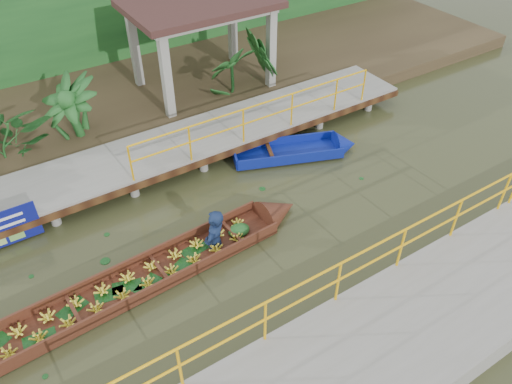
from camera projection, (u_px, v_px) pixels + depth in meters
ground at (221, 243)px, 11.49m from camera, size 80.00×80.00×0.00m
land_strip at (107, 99)px, 16.22m from camera, size 30.00×8.00×0.45m
far_dock at (158, 154)px, 13.42m from camera, size 16.00×2.06×1.66m
near_dock at (383, 350)px, 8.98m from camera, size 18.00×2.40×1.73m
pavilion at (200, 13)px, 15.04m from camera, size 4.40×3.00×3.00m
foliage_backdrop at (71, 22)px, 16.72m from camera, size 30.00×0.80×4.00m
vendor_boat at (139, 274)px, 10.36m from camera, size 9.30×1.44×2.32m
moored_blue_boat at (316, 149)px, 14.18m from camera, size 3.64×2.10×0.85m
tropical_plants at (63, 110)px, 13.27m from camera, size 14.63×1.63×2.04m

